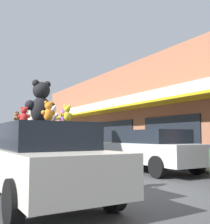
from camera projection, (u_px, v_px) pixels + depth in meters
name	position (u px, v px, depth m)	size (l,w,h in m)	color
ground_plane	(143.00, 191.00, 6.82)	(260.00, 260.00, 0.00)	#424244
storefront_row	(208.00, 112.00, 20.31)	(13.84, 32.79, 6.11)	#9E6047
plush_art_car	(41.00, 160.00, 5.80)	(1.99, 4.59, 1.59)	beige
teddy_bear_giant	(41.00, 103.00, 6.10)	(0.72, 0.46, 0.96)	black
teddy_bear_white	(53.00, 114.00, 5.13)	(0.20, 0.22, 0.31)	white
teddy_bear_brown	(17.00, 117.00, 5.70)	(0.18, 0.17, 0.25)	olive
teddy_bear_blue	(46.00, 118.00, 6.49)	(0.24, 0.15, 0.33)	blue
teddy_bear_purple	(65.00, 117.00, 6.00)	(0.21, 0.23, 0.33)	purple
teddy_bear_cream	(31.00, 118.00, 6.77)	(0.23, 0.27, 0.37)	beige
teddy_bear_red	(24.00, 115.00, 5.61)	(0.25, 0.18, 0.33)	red
teddy_bear_orange	(48.00, 111.00, 4.88)	(0.26, 0.17, 0.36)	orange
teddy_bear_yellow	(67.00, 114.00, 5.23)	(0.24, 0.15, 0.33)	yellow
parked_car_far_center	(149.00, 149.00, 10.68)	(1.96, 4.78, 1.57)	#B7B7BC
parked_car_far_right	(77.00, 145.00, 16.63)	(1.92, 4.50, 1.56)	silver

